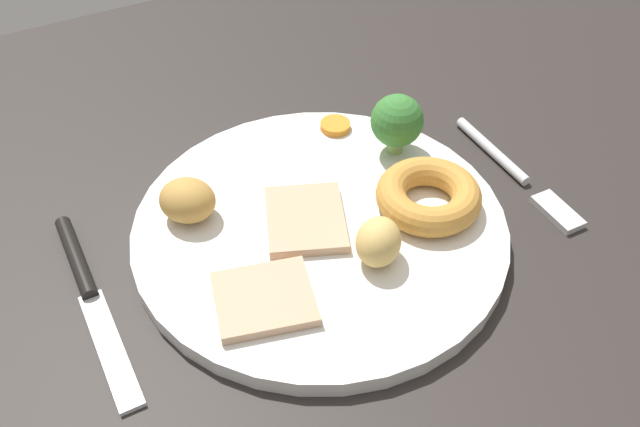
# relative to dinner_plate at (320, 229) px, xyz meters

# --- Properties ---
(dining_table) EXTENTS (1.20, 0.84, 0.04)m
(dining_table) POSITION_rel_dinner_plate_xyz_m (-0.02, -0.02, -0.02)
(dining_table) COLOR #2B2623
(dining_table) RESTS_ON ground
(dinner_plate) EXTENTS (0.29, 0.29, 0.01)m
(dinner_plate) POSITION_rel_dinner_plate_xyz_m (0.00, 0.00, 0.00)
(dinner_plate) COLOR white
(dinner_plate) RESTS_ON dining_table
(meat_slice_main) EXTENTS (0.08, 0.09, 0.01)m
(meat_slice_main) POSITION_rel_dinner_plate_xyz_m (0.01, -0.01, 0.01)
(meat_slice_main) COLOR tan
(meat_slice_main) RESTS_ON dinner_plate
(meat_slice_under) EXTENTS (0.08, 0.07, 0.01)m
(meat_slice_under) POSITION_rel_dinner_plate_xyz_m (0.07, 0.05, 0.01)
(meat_slice_under) COLOR tan
(meat_slice_under) RESTS_ON dinner_plate
(yorkshire_pudding) EXTENTS (0.08, 0.08, 0.02)m
(yorkshire_pudding) POSITION_rel_dinner_plate_xyz_m (-0.08, 0.02, 0.02)
(yorkshire_pudding) COLOR #C68938
(yorkshire_pudding) RESTS_ON dinner_plate
(roast_potato_left) EXTENTS (0.05, 0.05, 0.04)m
(roast_potato_left) POSITION_rel_dinner_plate_xyz_m (-0.02, 0.05, 0.02)
(roast_potato_left) COLOR #D8B260
(roast_potato_left) RESTS_ON dinner_plate
(roast_potato_right) EXTENTS (0.06, 0.06, 0.03)m
(roast_potato_right) POSITION_rel_dinner_plate_xyz_m (0.09, -0.06, 0.02)
(roast_potato_right) COLOR #BC8C42
(roast_potato_right) RESTS_ON dinner_plate
(carrot_coin_front) EXTENTS (0.03, 0.03, 0.01)m
(carrot_coin_front) POSITION_rel_dinner_plate_xyz_m (-0.07, -0.10, 0.01)
(carrot_coin_front) COLOR orange
(carrot_coin_front) RESTS_ON dinner_plate
(broccoli_floret) EXTENTS (0.04, 0.04, 0.05)m
(broccoli_floret) POSITION_rel_dinner_plate_xyz_m (-0.10, -0.05, 0.04)
(broccoli_floret) COLOR #8CB766
(broccoli_floret) RESTS_ON dinner_plate
(fork) EXTENTS (0.02, 0.15, 0.01)m
(fork) POSITION_rel_dinner_plate_xyz_m (-0.18, 0.02, -0.00)
(fork) COLOR silver
(fork) RESTS_ON dining_table
(knife) EXTENTS (0.02, 0.19, 0.01)m
(knife) POSITION_rel_dinner_plate_xyz_m (0.18, -0.03, -0.00)
(knife) COLOR black
(knife) RESTS_ON dining_table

